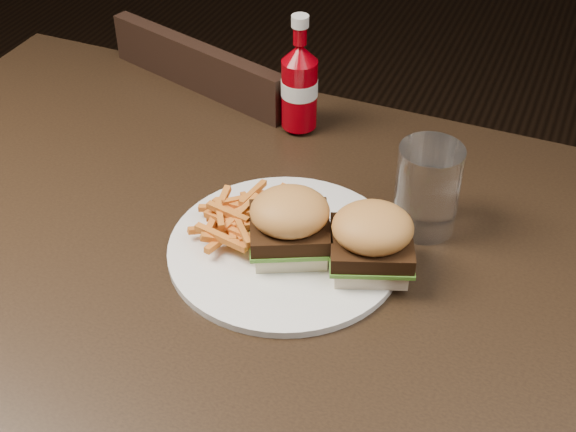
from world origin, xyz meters
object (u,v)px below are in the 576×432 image
at_px(dining_table, 239,263).
at_px(ketchup_bottle, 299,94).
at_px(tumbler, 427,191).
at_px(plate, 285,249).
at_px(chair_far, 268,195).

bearing_deg(dining_table, ketchup_bottle, 97.29).
height_order(dining_table, tumbler, tumbler).
bearing_deg(plate, tumbler, 39.19).
distance_m(dining_table, chair_far, 0.61).
relative_size(plate, tumbler, 2.29).
height_order(dining_table, ketchup_bottle, ketchup_bottle).
relative_size(dining_table, chair_far, 3.23).
relative_size(ketchup_bottle, tumbler, 0.84).
relative_size(chair_far, ketchup_bottle, 3.49).
relative_size(dining_table, ketchup_bottle, 11.26).
relative_size(dining_table, tumbler, 9.49).
bearing_deg(ketchup_bottle, tumbler, -33.00).
xyz_separation_m(chair_far, ketchup_bottle, (0.15, -0.21, 0.38)).
xyz_separation_m(plate, tumbler, (0.14, 0.12, 0.05)).
xyz_separation_m(chair_far, tumbler, (0.39, -0.36, 0.38)).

